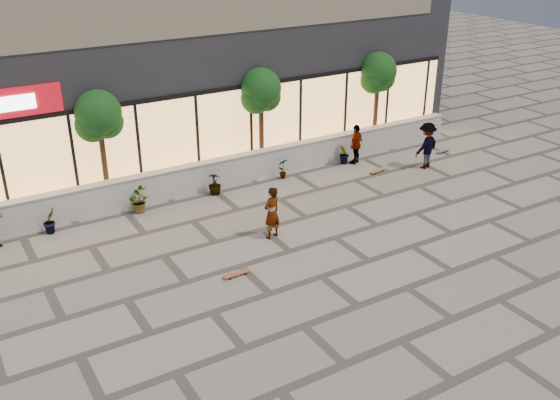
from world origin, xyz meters
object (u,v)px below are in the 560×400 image
skater_center (272,213)px  skateboard_right_far (443,151)px  skateboard_right_near (378,171)px  skater_right_near (356,144)px  tree_midwest (99,118)px  tree_mideast (261,93)px  skater_right_far (427,146)px  skateboard_center (236,274)px  tree_east (378,75)px

skater_center → skateboard_right_far: bearing=-179.6°
skateboard_right_near → skateboard_right_far: (3.70, 0.32, -0.00)m
skater_right_near → skateboard_right_far: size_ratio=2.12×
tree_midwest → tree_mideast: bearing=0.0°
skater_center → skater_right_far: size_ratio=0.92×
skater_right_far → skateboard_right_far: skater_right_far is taller
skater_center → skater_right_far: skater_right_far is taller
skateboard_center → skateboard_right_far: (11.78, 4.18, -0.00)m
tree_midwest → skater_center: bearing=-55.3°
tree_mideast → skateboard_right_near: 5.32m
skater_right_near → skateboard_right_near: (0.15, -1.22, -0.72)m
skateboard_right_far → skater_right_near: bearing=158.6°
skater_center → skater_right_near: bearing=-163.7°
skater_right_far → skateboard_center: (-9.95, -3.32, -0.83)m
tree_east → skateboard_right_near: (-1.90, -2.62, -2.91)m
skateboard_right_near → skater_right_near: bearing=87.4°
tree_midwest → tree_mideast: 6.00m
tree_midwest → tree_east: size_ratio=1.00×
tree_east → tree_midwest: bearing=180.0°
skateboard_right_far → skateboard_center: bearing=-168.7°
tree_midwest → skateboard_right_near: size_ratio=5.18×
tree_midwest → skater_center: (3.50, -5.05, -2.16)m
skateboard_right_near → skateboard_right_far: size_ratio=1.01×
skater_right_far → skater_center: bearing=1.8°
skateboard_right_near → tree_midwest: bearing=155.2°
tree_east → skater_right_far: size_ratio=2.17×
skater_right_near → skater_right_far: (2.02, -1.76, 0.11)m
skater_center → skater_right_near: (5.96, 3.65, -0.03)m
tree_mideast → tree_midwest: bearing=180.0°
tree_east → skater_center: tree_east is taller
skateboard_right_near → skateboard_center: bearing=-163.9°
skateboard_right_near → tree_mideast: bearing=134.4°
skateboard_center → tree_mideast: bearing=54.4°
tree_mideast → skater_center: size_ratio=2.37×
tree_east → skateboard_center: (-9.98, -6.48, -2.91)m
skater_right_far → skateboard_center: skater_right_far is taller
skater_center → skateboard_right_far: skater_center is taller
tree_east → skateboard_right_near: 4.36m
tree_east → tree_mideast: bearing=180.0°
skater_center → skater_right_near: skater_center is taller
skater_right_near → skateboard_right_far: 4.02m
tree_midwest → skateboard_center: 7.27m
skateboard_center → skateboard_right_far: 12.50m
tree_midwest → skateboard_center: bearing=-76.8°
tree_mideast → skater_right_near: bearing=-22.1°
skater_center → skateboard_right_near: 6.61m
tree_east → skateboard_center: bearing=-147.0°
skateboard_right_far → tree_midwest: bearing=161.9°
skater_center → skater_right_near: 6.98m
tree_mideast → skater_right_far: bearing=-30.0°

